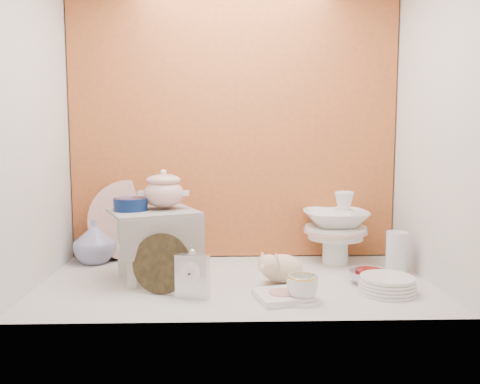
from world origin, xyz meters
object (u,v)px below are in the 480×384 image
object	(u,v)px
dinner_plate_stack	(387,285)
crystal_bowl	(369,277)
floral_platter	(128,220)
plush_pig	(282,268)
blue_white_vase	(94,241)
soup_tureen	(164,189)
porcelain_tower	(336,228)
mantel_clock	(192,274)
gold_rim_teacup	(302,287)
step_stool	(154,244)

from	to	relation	value
dinner_plate_stack	crystal_bowl	distance (m)	0.14
floral_platter	crystal_bowl	distance (m)	1.31
plush_pig	blue_white_vase	bearing A→B (deg)	135.44
soup_tureen	porcelain_tower	size ratio (longest dim) A/B	0.60
mantel_clock	gold_rim_teacup	world-z (taller)	mantel_clock
step_stool	floral_platter	xyz separation A→B (m)	(-0.19, 0.37, 0.06)
floral_platter	blue_white_vase	bearing A→B (deg)	-156.01
gold_rim_teacup	blue_white_vase	bearing A→B (deg)	146.96
plush_pig	porcelain_tower	size ratio (longest dim) A/B	0.63
mantel_clock	blue_white_vase	bearing A→B (deg)	149.73
soup_tureen	mantel_clock	bearing A→B (deg)	-65.68
soup_tureen	plush_pig	distance (m)	0.67
soup_tureen	gold_rim_teacup	world-z (taller)	soup_tureen
soup_tureen	mantel_clock	xyz separation A→B (m)	(0.16, -0.35, -0.32)
mantel_clock	plush_pig	distance (m)	0.45
mantel_clock	gold_rim_teacup	bearing A→B (deg)	8.59
soup_tureen	porcelain_tower	xyz separation A→B (m)	(0.88, 0.20, -0.23)
soup_tureen	floral_platter	size ratio (longest dim) A/B	0.53
gold_rim_teacup	crystal_bowl	size ratio (longest dim) A/B	0.67
step_stool	soup_tureen	distance (m)	0.27
step_stool	floral_platter	bearing A→B (deg)	94.65
step_stool	gold_rim_teacup	world-z (taller)	step_stool
plush_pig	dinner_plate_stack	xyz separation A→B (m)	(0.44, -0.16, -0.04)
mantel_clock	dinner_plate_stack	world-z (taller)	mantel_clock
dinner_plate_stack	mantel_clock	bearing A→B (deg)	-177.17
step_stool	crystal_bowl	xyz separation A→B (m)	(1.00, -0.13, -0.13)
porcelain_tower	crystal_bowl	bearing A→B (deg)	-78.08
plush_pig	dinner_plate_stack	distance (m)	0.47
plush_pig	mantel_clock	bearing A→B (deg)	-175.47
blue_white_vase	porcelain_tower	bearing A→B (deg)	-2.31
soup_tureen	crystal_bowl	xyz separation A→B (m)	(0.96, -0.17, -0.39)
crystal_bowl	blue_white_vase	bearing A→B (deg)	162.88
soup_tureen	plush_pig	xyz separation A→B (m)	(0.56, -0.15, -0.35)
step_stool	plush_pig	size ratio (longest dim) A/B	1.58
porcelain_tower	floral_platter	bearing A→B (deg)	173.50
dinner_plate_stack	porcelain_tower	distance (m)	0.54
crystal_bowl	porcelain_tower	world-z (taller)	porcelain_tower
soup_tureen	plush_pig	bearing A→B (deg)	-15.14
floral_platter	soup_tureen	bearing A→B (deg)	-53.95
step_stool	blue_white_vase	distance (m)	0.47
mantel_clock	gold_rim_teacup	size ratio (longest dim) A/B	1.59
floral_platter	plush_pig	distance (m)	0.94
floral_platter	porcelain_tower	bearing A→B (deg)	-6.50
blue_white_vase	gold_rim_teacup	distance (m)	1.21
plush_pig	step_stool	bearing A→B (deg)	148.06
plush_pig	crystal_bowl	distance (m)	0.41
step_stool	dinner_plate_stack	distance (m)	1.08
crystal_bowl	soup_tureen	bearing A→B (deg)	169.92
step_stool	plush_pig	xyz separation A→B (m)	(0.60, -0.11, -0.09)
gold_rim_teacup	porcelain_tower	world-z (taller)	porcelain_tower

